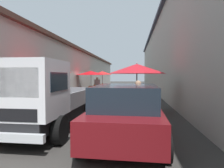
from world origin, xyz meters
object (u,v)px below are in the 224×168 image
at_px(hatchback_car, 127,112).
at_px(delivery_truck, 40,99).
at_px(vendor_in_shade, 138,100).
at_px(fruit_stall_near_right, 136,73).
at_px(plastic_stool, 138,96).
at_px(fruit_stall_mid_lane, 91,76).
at_px(fruit_stall_far_right, 46,72).
at_px(fruit_stall_near_left, 102,76).
at_px(vendor_by_crates, 97,84).

distance_m(hatchback_car, delivery_truck, 2.49).
xyz_separation_m(hatchback_car, vendor_in_shade, (1.53, -0.33, 0.14)).
height_order(fruit_stall_near_right, plastic_stool, fruit_stall_near_right).
relative_size(fruit_stall_mid_lane, fruit_stall_far_right, 1.08).
bearing_deg(fruit_stall_far_right, fruit_stall_near_left, -3.31).
bearing_deg(fruit_stall_near_left, vendor_by_crates, 177.70).
height_order(fruit_stall_far_right, delivery_truck, fruit_stall_far_right).
xyz_separation_m(hatchback_car, vendor_by_crates, (13.38, 3.35, 0.15)).
bearing_deg(fruit_stall_mid_lane, hatchback_car, -163.36).
distance_m(delivery_truck, vendor_in_shade, 3.14).
height_order(fruit_stall_near_right, fruit_stall_mid_lane, fruit_stall_near_right).
height_order(hatchback_car, vendor_by_crates, vendor_by_crates).
distance_m(fruit_stall_near_right, vendor_in_shade, 2.73).
distance_m(fruit_stall_mid_lane, plastic_stool, 6.03).
distance_m(delivery_truck, plastic_stool, 8.44).
xyz_separation_m(fruit_stall_mid_lane, fruit_stall_near_left, (3.59, -0.41, -0.03)).
xyz_separation_m(fruit_stall_mid_lane, hatchback_car, (-12.24, -3.66, -0.96)).
bearing_deg(fruit_stall_far_right, plastic_stool, -45.38).
bearing_deg(vendor_by_crates, fruit_stall_mid_lane, 164.77).
height_order(fruit_stall_near_left, hatchback_car, fruit_stall_near_left).
distance_m(fruit_stall_near_right, fruit_stall_near_left, 12.26).
height_order(fruit_stall_near_left, delivery_truck, fruit_stall_near_left).
height_order(fruit_stall_near_right, hatchback_car, fruit_stall_near_right).
relative_size(fruit_stall_near_left, delivery_truck, 0.45).
xyz_separation_m(fruit_stall_mid_lane, fruit_stall_far_right, (-8.53, 0.29, 0.17)).
relative_size(fruit_stall_far_right, fruit_stall_near_left, 1.08).
relative_size(vendor_by_crates, vendor_in_shade, 1.01).
distance_m(fruit_stall_near_right, fruit_stall_mid_lane, 9.05).
bearing_deg(delivery_truck, plastic_stool, -20.09).
bearing_deg(vendor_by_crates, fruit_stall_near_right, -158.61).
height_order(fruit_stall_near_left, vendor_by_crates, fruit_stall_near_left).
bearing_deg(hatchback_car, plastic_stool, -2.96).
relative_size(fruit_stall_far_right, delivery_truck, 0.49).
relative_size(fruit_stall_far_right, hatchback_car, 0.61).
xyz_separation_m(fruit_stall_far_right, vendor_by_crates, (9.68, -0.60, -0.98)).
xyz_separation_m(fruit_stall_near_right, fruit_stall_far_right, (-0.39, 4.24, 0.05)).
bearing_deg(fruit_stall_mid_lane, plastic_stool, -136.05).
height_order(hatchback_car, delivery_truck, delivery_truck).
distance_m(vendor_by_crates, vendor_in_shade, 12.40).
bearing_deg(delivery_truck, vendor_in_shade, -63.20).
relative_size(fruit_stall_mid_lane, vendor_in_shade, 1.70).
relative_size(fruit_stall_near_left, vendor_by_crates, 1.45).
bearing_deg(vendor_in_shade, fruit_stall_near_right, 0.89).
distance_m(fruit_stall_far_right, fruit_stall_near_left, 12.15).
bearing_deg(plastic_stool, vendor_by_crates, 35.04).
xyz_separation_m(fruit_stall_mid_lane, plastic_stool, (-4.23, -4.07, -1.37)).
xyz_separation_m(fruit_stall_far_right, plastic_stool, (4.31, -4.37, -1.54)).
bearing_deg(fruit_stall_far_right, vendor_by_crates, -3.57).
xyz_separation_m(hatchback_car, delivery_truck, (0.12, 2.47, 0.30)).
xyz_separation_m(fruit_stall_near_left, vendor_by_crates, (-2.45, 0.10, -0.78)).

